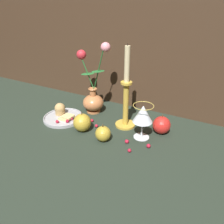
{
  "coord_description": "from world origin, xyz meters",
  "views": [
    {
      "loc": [
        0.47,
        -0.76,
        0.53
      ],
      "look_at": [
        0.05,
        -0.01,
        0.1
      ],
      "focal_mm": 35.0,
      "sensor_mm": 36.0,
      "label": 1
    }
  ],
  "objects_px": {
    "vase": "(93,95)",
    "apple_at_table_edge": "(162,125)",
    "wine_glass": "(143,115)",
    "apple_beside_vase": "(103,134)",
    "plate_with_pastries": "(63,115)",
    "candlestick": "(126,99)",
    "apple_near_glass": "(82,123)"
  },
  "relations": [
    {
      "from": "vase",
      "to": "apple_beside_vase",
      "type": "height_order",
      "value": "vase"
    },
    {
      "from": "vase",
      "to": "plate_with_pastries",
      "type": "xyz_separation_m",
      "value": [
        -0.1,
        -0.14,
        -0.08
      ]
    },
    {
      "from": "apple_beside_vase",
      "to": "plate_with_pastries",
      "type": "bearing_deg",
      "value": 165.65
    },
    {
      "from": "wine_glass",
      "to": "candlestick",
      "type": "bearing_deg",
      "value": 151.48
    },
    {
      "from": "vase",
      "to": "plate_with_pastries",
      "type": "height_order",
      "value": "vase"
    },
    {
      "from": "vase",
      "to": "candlestick",
      "type": "xyz_separation_m",
      "value": [
        0.22,
        -0.05,
        0.04
      ]
    },
    {
      "from": "vase",
      "to": "apple_at_table_edge",
      "type": "bearing_deg",
      "value": -5.2
    },
    {
      "from": "vase",
      "to": "candlestick",
      "type": "height_order",
      "value": "candlestick"
    },
    {
      "from": "plate_with_pastries",
      "to": "candlestick",
      "type": "bearing_deg",
      "value": 15.75
    },
    {
      "from": "vase",
      "to": "wine_glass",
      "type": "relative_size",
      "value": 2.38
    },
    {
      "from": "apple_beside_vase",
      "to": "apple_at_table_edge",
      "type": "height_order",
      "value": "apple_at_table_edge"
    },
    {
      "from": "candlestick",
      "to": "apple_near_glass",
      "type": "xyz_separation_m",
      "value": [
        -0.15,
        -0.14,
        -0.1
      ]
    },
    {
      "from": "apple_beside_vase",
      "to": "apple_near_glass",
      "type": "distance_m",
      "value": 0.13
    },
    {
      "from": "apple_at_table_edge",
      "to": "plate_with_pastries",
      "type": "bearing_deg",
      "value": -167.47
    },
    {
      "from": "plate_with_pastries",
      "to": "apple_at_table_edge",
      "type": "bearing_deg",
      "value": 12.53
    },
    {
      "from": "vase",
      "to": "apple_near_glass",
      "type": "relative_size",
      "value": 3.89
    },
    {
      "from": "apple_beside_vase",
      "to": "apple_at_table_edge",
      "type": "distance_m",
      "value": 0.27
    },
    {
      "from": "wine_glass",
      "to": "apple_at_table_edge",
      "type": "distance_m",
      "value": 0.12
    },
    {
      "from": "vase",
      "to": "apple_at_table_edge",
      "type": "height_order",
      "value": "vase"
    },
    {
      "from": "apple_beside_vase",
      "to": "wine_glass",
      "type": "bearing_deg",
      "value": 37.18
    },
    {
      "from": "vase",
      "to": "apple_near_glass",
      "type": "distance_m",
      "value": 0.21
    },
    {
      "from": "wine_glass",
      "to": "apple_beside_vase",
      "type": "relative_size",
      "value": 1.97
    },
    {
      "from": "plate_with_pastries",
      "to": "apple_beside_vase",
      "type": "height_order",
      "value": "apple_beside_vase"
    },
    {
      "from": "plate_with_pastries",
      "to": "wine_glass",
      "type": "xyz_separation_m",
      "value": [
        0.42,
        0.03,
        0.09
      ]
    },
    {
      "from": "apple_near_glass",
      "to": "apple_at_table_edge",
      "type": "bearing_deg",
      "value": 25.63
    },
    {
      "from": "plate_with_pastries",
      "to": "apple_near_glass",
      "type": "relative_size",
      "value": 2.11
    },
    {
      "from": "plate_with_pastries",
      "to": "apple_at_table_edge",
      "type": "xyz_separation_m",
      "value": [
        0.48,
        0.11,
        0.02
      ]
    },
    {
      "from": "candlestick",
      "to": "apple_at_table_edge",
      "type": "xyz_separation_m",
      "value": [
        0.17,
        0.02,
        -0.1
      ]
    },
    {
      "from": "vase",
      "to": "apple_near_glass",
      "type": "height_order",
      "value": "vase"
    },
    {
      "from": "apple_near_glass",
      "to": "apple_at_table_edge",
      "type": "xyz_separation_m",
      "value": [
        0.33,
        0.16,
        -0.0
      ]
    },
    {
      "from": "vase",
      "to": "apple_beside_vase",
      "type": "relative_size",
      "value": 4.68
    },
    {
      "from": "wine_glass",
      "to": "apple_beside_vase",
      "type": "bearing_deg",
      "value": -142.82
    }
  ]
}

